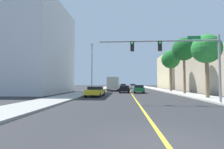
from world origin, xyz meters
name	(u,v)px	position (x,y,z in m)	size (l,w,h in m)	color
ground	(129,90)	(0.00, 42.00, 0.00)	(192.00, 192.00, 0.00)	#2D2D30
sidewalk_left	(98,89)	(-8.17, 42.00, 0.07)	(3.47, 168.00, 0.15)	#9E9B93
sidewalk_right	(160,89)	(8.17, 42.00, 0.07)	(3.47, 168.00, 0.15)	#B2ADA3
lane_marking_center	(129,90)	(0.00, 42.00, 0.00)	(0.16, 144.00, 0.01)	yellow
building_left_near	(13,50)	(-20.71, 24.38, 7.60)	(17.83, 14.88, 15.20)	silver
building_right_near	(223,73)	(17.10, 28.88, 3.52)	(10.61, 24.52, 7.04)	tan
building_right_far	(187,71)	(20.06, 55.99, 5.69)	(16.52, 18.76, 11.39)	beige
traffic_signal_mast	(179,53)	(3.53, 10.23, 4.37)	(10.33, 0.36, 5.72)	gray
street_lamp	(92,65)	(-6.94, 26.04, 4.90)	(0.56, 0.28, 8.65)	gray
palm_near	(206,49)	(8.04, 15.18, 5.53)	(3.25, 3.25, 7.08)	brown
palm_mid	(184,50)	(8.22, 23.14, 7.02)	(3.61, 3.61, 8.75)	brown
palm_far	(171,60)	(8.20, 31.10, 6.46)	(3.66, 3.66, 8.22)	brown
car_white	(133,86)	(1.67, 54.02, 0.74)	(1.86, 4.53, 1.43)	white
car_red	(123,86)	(-1.45, 48.96, 0.76)	(1.78, 3.96, 1.49)	red
car_black	(124,89)	(-1.19, 27.09, 0.69)	(1.94, 4.09, 1.30)	black
car_yellow	(95,91)	(-4.97, 17.75, 0.71)	(2.09, 4.48, 1.31)	gold
car_green	(139,89)	(1.36, 26.39, 0.74)	(1.89, 4.61, 1.40)	#196638
delivery_truck	(113,84)	(-3.60, 34.69, 1.61)	(2.41, 7.66, 3.01)	#194799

